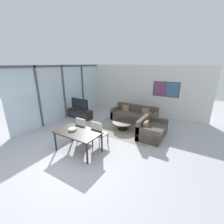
{
  "coord_description": "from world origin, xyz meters",
  "views": [
    {
      "loc": [
        3.12,
        -2.49,
        2.87
      ],
      "look_at": [
        0.06,
        2.55,
        0.95
      ],
      "focal_mm": 24.0,
      "sensor_mm": 36.0,
      "label": 1
    }
  ],
  "objects": [
    {
      "name": "window_wall_left",
      "position": [
        -3.17,
        2.92,
        1.53
      ],
      "size": [
        0.07,
        5.85,
        2.8
      ],
      "color": "silver",
      "rests_on": "ground_plane"
    },
    {
      "name": "sofa_side",
      "position": [
        1.56,
        3.14,
        0.27
      ],
      "size": [
        0.91,
        1.5,
        0.8
      ],
      "rotation": [
        0.0,
        0.0,
        1.57
      ],
      "color": "#51473D",
      "rests_on": "ground_plane"
    },
    {
      "name": "sofa_main",
      "position": [
        0.29,
        4.44,
        0.27
      ],
      "size": [
        2.3,
        0.91,
        0.8
      ],
      "color": "#51473D",
      "rests_on": "ground_plane"
    },
    {
      "name": "television",
      "position": [
        -2.42,
        3.27,
        0.77
      ],
      "size": [
        1.12,
        0.2,
        0.61
      ],
      "color": "#2D2D33",
      "rests_on": "tv_console"
    },
    {
      "name": "dining_chair_centre",
      "position": [
        0.19,
        1.42,
        0.52
      ],
      "size": [
        0.46,
        0.46,
        0.95
      ],
      "color": "beige",
      "rests_on": "ground_plane"
    },
    {
      "name": "wall_back",
      "position": [
        0.04,
        5.85,
        1.4
      ],
      "size": [
        7.36,
        0.09,
        2.8
      ],
      "color": "silver",
      "rests_on": "ground_plane"
    },
    {
      "name": "dining_table",
      "position": [
        -0.17,
        0.75,
        0.66
      ],
      "size": [
        1.51,
        0.87,
        0.73
      ],
      "color": "black",
      "rests_on": "ground_plane"
    },
    {
      "name": "dining_chair_left",
      "position": [
        -0.53,
        1.41,
        0.52
      ],
      "size": [
        0.46,
        0.46,
        0.95
      ],
      "color": "beige",
      "rests_on": "ground_plane"
    },
    {
      "name": "coffee_table",
      "position": [
        0.29,
        3.13,
        0.26
      ],
      "size": [
        0.95,
        0.95,
        0.35
      ],
      "color": "black",
      "rests_on": "ground_plane"
    },
    {
      "name": "fruit_bowl",
      "position": [
        -0.39,
        0.74,
        0.77
      ],
      "size": [
        0.27,
        0.27,
        0.07
      ],
      "color": "#B7B2A8",
      "rests_on": "dining_table"
    },
    {
      "name": "area_rug",
      "position": [
        0.29,
        3.13,
        0.0
      ],
      "size": [
        2.87,
        1.95,
        0.01
      ],
      "color": "gray",
      "rests_on": "ground_plane"
    },
    {
      "name": "ground_plane",
      "position": [
        0.0,
        0.0,
        0.0
      ],
      "size": [
        24.0,
        24.0,
        0.0
      ],
      "primitive_type": "plane",
      "color": "#B2B2B7"
    },
    {
      "name": "tv_console",
      "position": [
        -2.42,
        3.27,
        0.24
      ],
      "size": [
        1.39,
        0.49,
        0.47
      ],
      "color": "black",
      "rests_on": "ground_plane"
    }
  ]
}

